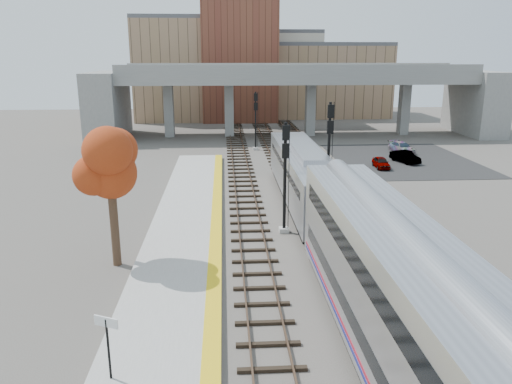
{
  "coord_description": "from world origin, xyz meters",
  "views": [
    {
      "loc": [
        -4.76,
        -22.47,
        10.83
      ],
      "look_at": [
        -2.82,
        7.35,
        2.5
      ],
      "focal_mm": 35.0,
      "sensor_mm": 36.0,
      "label": 1
    }
  ],
  "objects_px": {
    "coach": "(425,339)",
    "car_a": "(381,163)",
    "car_c": "(402,147)",
    "signal_mast_near": "(285,180)",
    "signal_mast_mid": "(329,152)",
    "car_b": "(405,157)",
    "tree": "(110,166)",
    "locomotive": "(304,175)",
    "signal_mast_far": "(256,122)"
  },
  "relations": [
    {
      "from": "coach",
      "to": "car_a",
      "type": "distance_m",
      "value": 35.46
    },
    {
      "from": "car_a",
      "to": "car_c",
      "type": "height_order",
      "value": "car_c"
    },
    {
      "from": "signal_mast_near",
      "to": "signal_mast_mid",
      "type": "bearing_deg",
      "value": 58.9
    },
    {
      "from": "signal_mast_mid",
      "to": "car_b",
      "type": "xyz_separation_m",
      "value": [
        10.69,
        12.87,
        -3.11
      ]
    },
    {
      "from": "coach",
      "to": "tree",
      "type": "bearing_deg",
      "value": 132.83
    },
    {
      "from": "car_c",
      "to": "locomotive",
      "type": "bearing_deg",
      "value": -138.54
    },
    {
      "from": "car_b",
      "to": "car_c",
      "type": "bearing_deg",
      "value": 55.0
    },
    {
      "from": "coach",
      "to": "car_b",
      "type": "xyz_separation_m",
      "value": [
        12.69,
        36.39,
        -2.16
      ]
    },
    {
      "from": "coach",
      "to": "car_b",
      "type": "bearing_deg",
      "value": 70.78
    },
    {
      "from": "car_b",
      "to": "signal_mast_far",
      "type": "bearing_deg",
      "value": 132.48
    },
    {
      "from": "signal_mast_far",
      "to": "signal_mast_near",
      "type": "bearing_deg",
      "value": -90.0
    },
    {
      "from": "signal_mast_near",
      "to": "signal_mast_far",
      "type": "relative_size",
      "value": 1.04
    },
    {
      "from": "locomotive",
      "to": "tree",
      "type": "height_order",
      "value": "tree"
    },
    {
      "from": "signal_mast_near",
      "to": "car_a",
      "type": "relative_size",
      "value": 2.22
    },
    {
      "from": "locomotive",
      "to": "signal_mast_near",
      "type": "xyz_separation_m",
      "value": [
        -2.1,
        -5.87,
        1.12
      ]
    },
    {
      "from": "locomotive",
      "to": "car_c",
      "type": "relative_size",
      "value": 4.78
    },
    {
      "from": "coach",
      "to": "car_a",
      "type": "xyz_separation_m",
      "value": [
        9.48,
        34.1,
        -2.23
      ]
    },
    {
      "from": "signal_mast_far",
      "to": "car_c",
      "type": "height_order",
      "value": "signal_mast_far"
    },
    {
      "from": "locomotive",
      "to": "signal_mast_near",
      "type": "bearing_deg",
      "value": -109.67
    },
    {
      "from": "car_a",
      "to": "car_c",
      "type": "distance_m",
      "value": 8.97
    },
    {
      "from": "locomotive",
      "to": "signal_mast_near",
      "type": "relative_size",
      "value": 2.76
    },
    {
      "from": "car_c",
      "to": "coach",
      "type": "bearing_deg",
      "value": -120.71
    },
    {
      "from": "locomotive",
      "to": "signal_mast_far",
      "type": "distance_m",
      "value": 21.97
    },
    {
      "from": "car_c",
      "to": "tree",
      "type": "bearing_deg",
      "value": -143.2
    },
    {
      "from": "signal_mast_far",
      "to": "car_c",
      "type": "xyz_separation_m",
      "value": [
        16.32,
        -2.74,
        -2.6
      ]
    },
    {
      "from": "signal_mast_mid",
      "to": "locomotive",
      "type": "bearing_deg",
      "value": -155.25
    },
    {
      "from": "locomotive",
      "to": "coach",
      "type": "distance_m",
      "value": 22.61
    },
    {
      "from": "tree",
      "to": "car_c",
      "type": "xyz_separation_m",
      "value": [
        25.75,
        29.29,
        -4.73
      ]
    },
    {
      "from": "signal_mast_mid",
      "to": "coach",
      "type": "bearing_deg",
      "value": -94.86
    },
    {
      "from": "car_b",
      "to": "car_c",
      "type": "distance_m",
      "value": 5.54
    },
    {
      "from": "signal_mast_near",
      "to": "signal_mast_mid",
      "type": "distance_m",
      "value": 7.94
    },
    {
      "from": "coach",
      "to": "car_c",
      "type": "bearing_deg",
      "value": 71.17
    },
    {
      "from": "signal_mast_far",
      "to": "car_c",
      "type": "bearing_deg",
      "value": -9.54
    },
    {
      "from": "signal_mast_mid",
      "to": "signal_mast_far",
      "type": "xyz_separation_m",
      "value": [
        -4.1,
        20.93,
        -0.54
      ]
    },
    {
      "from": "signal_mast_near",
      "to": "tree",
      "type": "height_order",
      "value": "tree"
    },
    {
      "from": "coach",
      "to": "signal_mast_near",
      "type": "distance_m",
      "value": 16.87
    },
    {
      "from": "signal_mast_near",
      "to": "signal_mast_far",
      "type": "height_order",
      "value": "signal_mast_near"
    },
    {
      "from": "coach",
      "to": "car_c",
      "type": "relative_size",
      "value": 6.28
    },
    {
      "from": "coach",
      "to": "signal_mast_far",
      "type": "xyz_separation_m",
      "value": [
        -2.1,
        44.46,
        0.42
      ]
    },
    {
      "from": "coach",
      "to": "signal_mast_near",
      "type": "xyz_separation_m",
      "value": [
        -2.1,
        16.73,
        0.61
      ]
    },
    {
      "from": "car_b",
      "to": "signal_mast_near",
      "type": "bearing_deg",
      "value": -145.86
    },
    {
      "from": "signal_mast_near",
      "to": "car_c",
      "type": "distance_m",
      "value": 29.97
    },
    {
      "from": "coach",
      "to": "car_c",
      "type": "height_order",
      "value": "coach"
    },
    {
      "from": "coach",
      "to": "car_b",
      "type": "height_order",
      "value": "coach"
    },
    {
      "from": "locomotive",
      "to": "car_b",
      "type": "relative_size",
      "value": 5.23
    },
    {
      "from": "signal_mast_near",
      "to": "signal_mast_mid",
      "type": "height_order",
      "value": "signal_mast_mid"
    },
    {
      "from": "car_c",
      "to": "car_b",
      "type": "bearing_deg",
      "value": -117.97
    },
    {
      "from": "tree",
      "to": "car_b",
      "type": "bearing_deg",
      "value": 44.71
    },
    {
      "from": "signal_mast_near",
      "to": "tree",
      "type": "xyz_separation_m",
      "value": [
        -9.42,
        -4.3,
        1.94
      ]
    },
    {
      "from": "signal_mast_far",
      "to": "car_c",
      "type": "relative_size",
      "value": 1.67
    }
  ]
}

